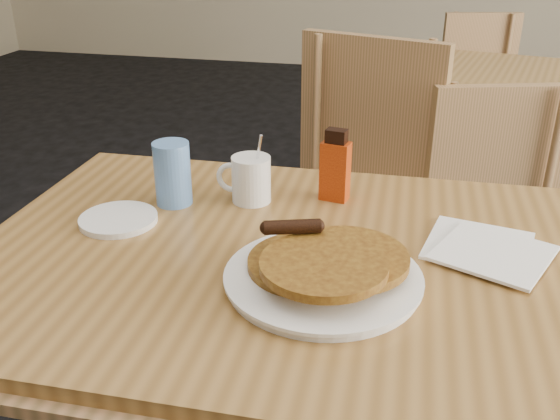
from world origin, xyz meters
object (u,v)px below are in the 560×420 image
(main_table, at_px, (310,274))
(blue_tumbler, at_px, (173,173))
(chair_neighbor_far, at_px, (476,85))
(chair_neighbor_near, at_px, (488,194))
(chair_main_far, at_px, (363,182))
(coffee_mug, at_px, (250,178))
(syrup_bottle, at_px, (335,168))
(pancake_plate, at_px, (324,270))
(neighbor_table, at_px, (487,82))

(main_table, relative_size, blue_tumbler, 9.70)
(chair_neighbor_far, bearing_deg, blue_tumbler, -122.52)
(main_table, xyz_separation_m, chair_neighbor_near, (0.39, 0.88, -0.18))
(chair_main_far, distance_m, blue_tumbler, 0.71)
(coffee_mug, bearing_deg, syrup_bottle, 3.41)
(chair_neighbor_near, bearing_deg, blue_tumbler, -151.31)
(chair_neighbor_far, xyz_separation_m, pancake_plate, (-0.38, -2.44, 0.27))
(coffee_mug, bearing_deg, blue_tumbler, -175.31)
(neighbor_table, distance_m, chair_neighbor_near, 0.74)
(syrup_bottle, bearing_deg, coffee_mug, -154.25)
(neighbor_table, xyz_separation_m, chair_main_far, (-0.39, -0.86, -0.11))
(chair_main_far, bearing_deg, blue_tumbler, -101.10)
(chair_neighbor_far, distance_m, syrup_bottle, 2.16)
(main_table, distance_m, syrup_bottle, 0.27)
(chair_neighbor_near, distance_m, blue_tumbler, 1.06)
(neighbor_table, bearing_deg, pancake_plate, -102.22)
(main_table, xyz_separation_m, pancake_plate, (0.04, -0.09, 0.07))
(chair_main_far, relative_size, chair_neighbor_far, 1.16)
(chair_neighbor_near, relative_size, blue_tumbler, 6.70)
(chair_main_far, bearing_deg, syrup_bottle, -72.87)
(chair_main_far, xyz_separation_m, coffee_mug, (-0.19, -0.54, 0.21))
(coffee_mug, distance_m, syrup_bottle, 0.18)
(chair_neighbor_near, xyz_separation_m, pancake_plate, (-0.35, -0.97, 0.25))
(neighbor_table, distance_m, syrup_bottle, 1.41)
(chair_neighbor_far, distance_m, coffee_mug, 2.25)
(blue_tumbler, bearing_deg, main_table, -25.47)
(main_table, xyz_separation_m, coffee_mug, (-0.17, 0.20, 0.09))
(neighbor_table, distance_m, coffee_mug, 1.51)
(chair_main_far, relative_size, blue_tumbler, 7.49)
(main_table, relative_size, pancake_plate, 3.95)
(coffee_mug, bearing_deg, pancake_plate, -67.24)
(chair_neighbor_near, relative_size, pancake_plate, 2.73)
(pancake_plate, distance_m, blue_tumbler, 0.43)
(neighbor_table, xyz_separation_m, blue_tumbler, (-0.72, -1.44, 0.11))
(pancake_plate, xyz_separation_m, coffee_mug, (-0.21, 0.29, 0.03))
(chair_main_far, distance_m, pancake_plate, 0.84)
(coffee_mug, bearing_deg, chair_neighbor_near, 38.19)
(main_table, height_order, neighbor_table, same)
(pancake_plate, xyz_separation_m, syrup_bottle, (-0.04, 0.34, 0.05))
(coffee_mug, xyz_separation_m, syrup_bottle, (0.17, 0.05, 0.02))
(chair_main_far, height_order, pancake_plate, chair_main_far)
(coffee_mug, relative_size, syrup_bottle, 1.00)
(chair_main_far, bearing_deg, main_table, -72.59)
(chair_neighbor_far, xyz_separation_m, syrup_bottle, (-0.42, -2.10, 0.31))
(chair_neighbor_near, bearing_deg, neighbor_table, 71.48)
(main_table, bearing_deg, chair_main_far, 88.54)
(coffee_mug, distance_m, blue_tumbler, 0.16)
(main_table, height_order, chair_main_far, chair_main_far)
(chair_neighbor_near, height_order, syrup_bottle, syrup_bottle)
(chair_neighbor_near, xyz_separation_m, blue_tumbler, (-0.71, -0.73, 0.29))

